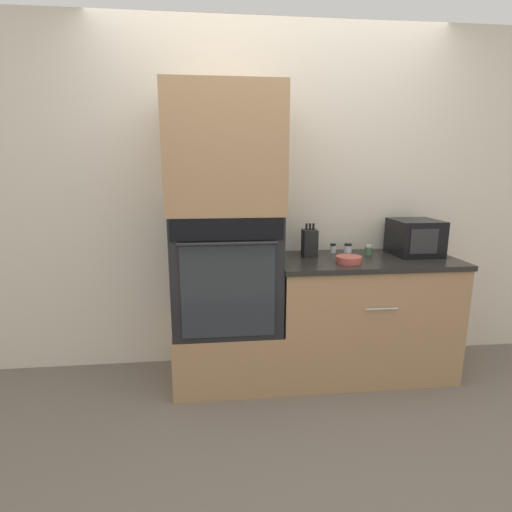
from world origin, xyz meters
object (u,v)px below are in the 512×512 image
object	(u,v)px
knife_block	(310,243)
condiment_jar_mid	(369,250)
microwave	(415,237)
wall_oven	(226,270)
bowl	(349,260)
condiment_jar_far	(333,248)
condiment_jar_near	(348,248)

from	to	relation	value
knife_block	condiment_jar_mid	world-z (taller)	knife_block
microwave	wall_oven	bearing A→B (deg)	-176.76
condiment_jar_mid	bowl	bearing A→B (deg)	-134.65
knife_block	bowl	xyz separation A→B (m)	(0.21, -0.23, -0.08)
knife_block	condiment_jar_far	size ratio (longest dim) A/B	3.36
wall_oven	bowl	world-z (taller)	wall_oven
condiment_jar_mid	condiment_jar_far	xyz separation A→B (m)	(-0.24, 0.09, 0.00)
microwave	condiment_jar_near	world-z (taller)	microwave
bowl	condiment_jar_far	bearing A→B (deg)	92.12
knife_block	condiment_jar_mid	bearing A→B (deg)	0.34
wall_oven	condiment_jar_mid	bearing A→B (deg)	5.81
bowl	condiment_jar_near	xyz separation A→B (m)	(0.10, 0.32, 0.01)
wall_oven	condiment_jar_far	distance (m)	0.83
microwave	condiment_jar_mid	size ratio (longest dim) A/B	4.80
wall_oven	microwave	bearing A→B (deg)	3.24
knife_block	condiment_jar_near	world-z (taller)	knife_block
microwave	condiment_jar_far	size ratio (longest dim) A/B	4.75
bowl	microwave	bearing A→B (deg)	20.02
condiment_jar_near	knife_block	bearing A→B (deg)	-164.42
condiment_jar_mid	condiment_jar_near	bearing A→B (deg)	145.93
microwave	condiment_jar_mid	xyz separation A→B (m)	(-0.33, 0.03, -0.09)
bowl	condiment_jar_far	distance (m)	0.32
wall_oven	condiment_jar_near	size ratio (longest dim) A/B	11.61
wall_oven	condiment_jar_far	world-z (taller)	wall_oven
knife_block	condiment_jar_far	bearing A→B (deg)	23.80
wall_oven	condiment_jar_far	bearing A→B (deg)	13.50
condiment_jar_far	condiment_jar_near	bearing A→B (deg)	-0.31
wall_oven	condiment_jar_mid	xyz separation A→B (m)	(1.05, 0.11, 0.10)
knife_block	condiment_jar_far	world-z (taller)	knife_block
condiment_jar_far	bowl	bearing A→B (deg)	-87.88
microwave	knife_block	distance (m)	0.78
knife_block	bowl	distance (m)	0.32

